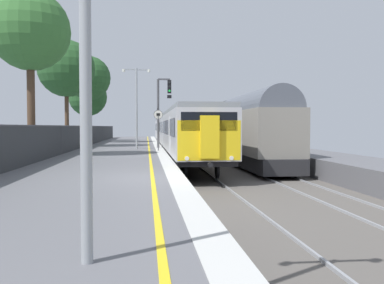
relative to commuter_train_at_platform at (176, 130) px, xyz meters
name	(u,v)px	position (x,y,z in m)	size (l,w,h in m)	color
ground	(245,195)	(0.54, -24.53, -1.88)	(17.40, 110.00, 1.21)	slate
commuter_train_at_platform	(176,130)	(0.00, 0.00, 0.00)	(2.83, 41.10, 3.81)	#B7B7BC
freight_train_adjacent_track	(217,127)	(4.00, 1.77, 0.28)	(2.60, 40.47, 4.66)	#232326
signal_gantry	(162,105)	(-1.48, -5.90, 1.99)	(1.10, 0.24, 5.22)	#47474C
speed_limit_sign	(158,125)	(-1.85, -9.78, 0.45)	(0.59, 0.08, 2.70)	#59595B
platform_lamp_mid	(137,102)	(-3.33, -7.14, 2.14)	(2.00, 0.20, 5.80)	#93999E
background_tree_left	(87,98)	(-9.23, 10.78, 3.50)	(4.27, 4.27, 7.07)	#473323
background_tree_centre	(65,70)	(-8.92, -3.88, 4.78)	(4.44, 4.44, 8.37)	#473323
background_tree_right	(30,34)	(-8.70, -14.64, 5.23)	(4.19, 4.19, 8.75)	#473323
background_tree_back	(89,80)	(-8.29, 4.99, 4.97)	(4.33, 4.33, 8.60)	#473323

